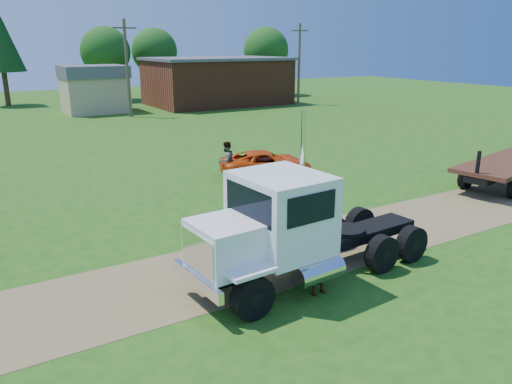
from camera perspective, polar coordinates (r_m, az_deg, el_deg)
ground at (r=16.85m, az=2.91°, el=-7.28°), size 140.00×140.00×0.00m
dirt_track at (r=16.85m, az=2.91°, el=-7.26°), size 120.00×4.20×0.01m
white_semi_tractor at (r=14.39m, az=3.21°, el=-4.29°), size 8.29×3.22×4.95m
orange_pickup at (r=26.60m, az=1.13°, el=3.27°), size 5.33×3.60×1.36m
spectator_a at (r=14.18m, az=7.25°, el=-8.23°), size 0.69×0.49×1.79m
spectator_b at (r=25.86m, az=-3.38°, el=3.58°), size 1.17×1.04×2.00m
brick_building at (r=59.24m, az=-4.47°, el=12.55°), size 15.40×10.40×5.30m
tan_shed at (r=54.40m, az=-17.98°, el=11.20°), size 6.20×5.40×4.70m
utility_poles at (r=49.97m, az=-14.52°, el=13.70°), size 42.20×0.28×9.00m
tree_row at (r=64.32m, az=-20.57°, el=14.86°), size 57.00×13.43×10.95m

